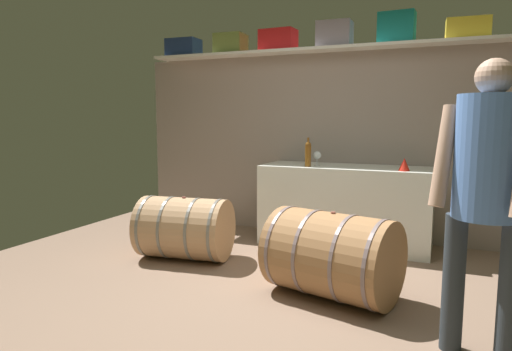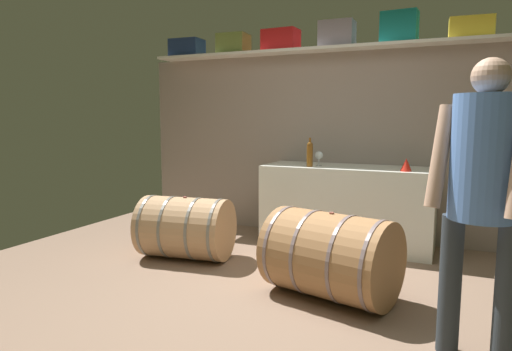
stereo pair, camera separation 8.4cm
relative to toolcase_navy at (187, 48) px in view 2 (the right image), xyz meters
name	(u,v)px [view 2 (the right image)]	position (x,y,z in m)	size (l,w,h in m)	color
ground_plane	(287,283)	(1.94, -1.56, -2.26)	(6.12, 7.76, 0.02)	#826753
back_wall_panel	(339,146)	(1.94, 0.15, -1.20)	(4.92, 0.10, 2.11)	gray
high_shelf_board	(338,49)	(1.94, 0.00, -0.13)	(4.52, 0.40, 0.03)	silver
toolcase_navy	(187,48)	(0.00, 0.00, 0.00)	(0.39, 0.28, 0.22)	navy
toolcase_olive	(234,44)	(0.66, 0.00, 0.01)	(0.35, 0.30, 0.24)	olive
toolcase_red	(281,40)	(1.27, 0.00, 0.01)	(0.40, 0.26, 0.24)	red
toolcase_grey	(337,34)	(1.93, 0.00, 0.03)	(0.37, 0.27, 0.28)	gray
toolcase_teal	(399,28)	(2.59, 0.00, 0.05)	(0.37, 0.21, 0.32)	#137976
toolcase_yellow	(471,28)	(3.26, 0.00, -0.01)	(0.40, 0.23, 0.21)	yellow
work_cabinet	(347,206)	(2.14, -0.24, -1.82)	(1.79, 0.67, 0.86)	white
wine_bottle_amber	(310,154)	(1.78, -0.44, -1.25)	(0.07, 0.07, 0.31)	brown
wine_glass	(319,156)	(1.84, -0.32, -1.28)	(0.09, 0.09, 0.16)	white
red_funnel	(406,165)	(2.76, -0.45, -1.33)	(0.11, 0.11, 0.13)	red
wine_barrel_near	(331,256)	(2.36, -1.73, -1.92)	(1.08, 0.87, 0.67)	#A17146
wine_barrel_far	(186,228)	(0.80, -1.34, -1.95)	(0.93, 0.70, 0.62)	tan
winemaker_pouring	(484,181)	(3.34, -2.31, -1.21)	(0.54, 0.46, 1.69)	#2D343B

